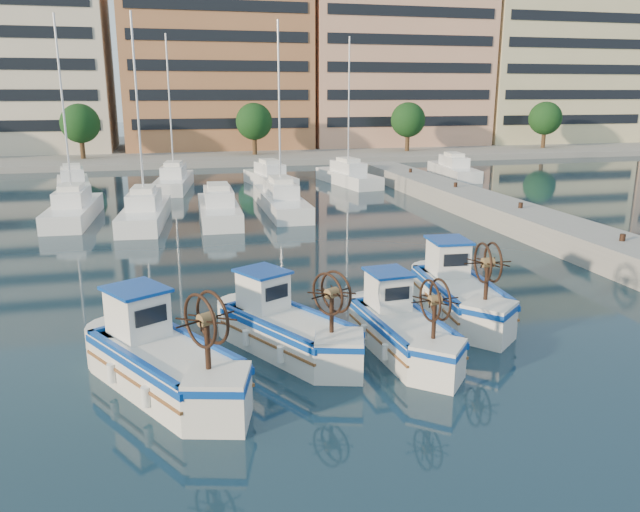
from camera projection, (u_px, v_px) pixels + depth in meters
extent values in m
plane|color=#182F40|center=(377.00, 352.00, 18.16)|extent=(300.00, 300.00, 0.00)
cube|color=gray|center=(590.00, 244.00, 28.52)|extent=(3.00, 60.00, 1.20)
cube|color=gray|center=(210.00, 148.00, 80.99)|extent=(180.00, 40.00, 0.60)
cube|color=beige|center=(3.00, 58.00, 71.04)|extent=(23.00, 14.00, 21.00)
cube|color=#AD6C43|center=(215.00, 43.00, 76.08)|extent=(22.00, 14.00, 25.00)
cube|color=black|center=(220.00, 39.00, 69.50)|extent=(20.24, 0.12, 22.50)
cube|color=#E5A17F|center=(392.00, 58.00, 81.78)|extent=(23.00, 14.00, 22.00)
cube|color=black|center=(412.00, 55.00, 75.21)|extent=(21.16, 0.12, 19.80)
cube|color=beige|center=(548.00, 53.00, 86.84)|extent=(22.00, 14.00, 24.00)
cube|color=black|center=(579.00, 50.00, 80.27)|extent=(20.24, 0.12, 21.60)
cylinder|color=#3F2B19|center=(83.00, 150.00, 64.77)|extent=(0.50, 0.50, 3.00)
sphere|color=#174018|center=(80.00, 123.00, 64.08)|extent=(4.00, 4.00, 4.00)
cylinder|color=#3F2B19|center=(255.00, 146.00, 68.93)|extent=(0.50, 0.50, 3.00)
sphere|color=#174018|center=(254.00, 121.00, 68.24)|extent=(4.00, 4.00, 4.00)
cylinder|color=#3F2B19|center=(407.00, 143.00, 73.09)|extent=(0.50, 0.50, 3.00)
sphere|color=#174018|center=(408.00, 120.00, 72.40)|extent=(4.00, 4.00, 4.00)
cylinder|color=#3F2B19|center=(543.00, 140.00, 77.25)|extent=(0.50, 0.50, 3.00)
sphere|color=#174018|center=(545.00, 118.00, 76.57)|extent=(4.00, 4.00, 4.00)
cube|color=white|center=(74.00, 212.00, 36.54)|extent=(2.64, 8.28, 1.00)
cylinder|color=silver|center=(64.00, 116.00, 35.14)|extent=(0.12, 0.12, 11.00)
cube|color=white|center=(145.00, 215.00, 35.69)|extent=(2.99, 8.37, 1.00)
cylinder|color=silver|center=(138.00, 117.00, 34.29)|extent=(0.12, 0.12, 11.00)
cube|color=white|center=(219.00, 211.00, 36.79)|extent=(2.41, 8.03, 1.00)
cube|color=white|center=(281.00, 203.00, 39.68)|extent=(2.27, 9.97, 1.00)
cylinder|color=silver|center=(279.00, 114.00, 38.28)|extent=(0.12, 0.12, 11.00)
cube|color=white|center=(73.00, 186.00, 46.59)|extent=(3.18, 7.30, 1.00)
cube|color=white|center=(174.00, 183.00, 48.36)|extent=(3.34, 8.58, 1.00)
cylinder|color=silver|center=(170.00, 110.00, 46.96)|extent=(0.12, 0.12, 11.00)
cube|color=white|center=(270.00, 180.00, 49.88)|extent=(3.40, 7.56, 1.00)
cube|color=white|center=(348.00, 178.00, 50.97)|extent=(3.52, 8.61, 1.00)
cylinder|color=silver|center=(349.00, 109.00, 49.57)|extent=(0.12, 0.12, 11.00)
cube|color=white|center=(453.00, 171.00, 55.33)|extent=(3.31, 9.01, 1.00)
cube|color=silver|center=(166.00, 369.00, 15.69)|extent=(3.96, 4.93, 1.14)
cube|color=#0B3894|center=(165.00, 353.00, 15.58)|extent=(4.08, 5.07, 0.17)
cube|color=#176BB9|center=(165.00, 356.00, 15.59)|extent=(3.36, 4.32, 0.07)
cube|color=white|center=(137.00, 313.00, 16.30)|extent=(1.74, 1.82, 1.19)
cube|color=#0B3894|center=(136.00, 289.00, 16.13)|extent=(1.96, 2.04, 0.09)
cylinder|color=#331E14|center=(208.00, 347.00, 14.01)|extent=(0.13, 0.13, 1.26)
cylinder|color=brown|center=(206.00, 319.00, 13.84)|extent=(0.45, 0.44, 0.30)
torus|color=#331E14|center=(200.00, 321.00, 13.73)|extent=(0.70, 1.14, 1.27)
torus|color=#331E14|center=(212.00, 317.00, 13.95)|extent=(0.70, 1.14, 1.27)
cube|color=silver|center=(289.00, 335.00, 18.01)|extent=(3.57, 4.53, 1.05)
cube|color=#0B3894|center=(289.00, 322.00, 17.91)|extent=(3.68, 4.67, 0.16)
cube|color=#176BB9|center=(289.00, 324.00, 17.93)|extent=(3.02, 3.97, 0.06)
cube|color=white|center=(263.00, 291.00, 18.59)|extent=(1.58, 1.66, 1.10)
cube|color=#0B3894|center=(263.00, 271.00, 18.44)|extent=(1.78, 1.86, 0.08)
cylinder|color=#331E14|center=(332.00, 315.00, 16.45)|extent=(0.12, 0.12, 1.15)
cylinder|color=brown|center=(332.00, 293.00, 16.29)|extent=(0.41, 0.40, 0.28)
torus|color=#331E14|center=(328.00, 294.00, 16.20)|extent=(0.62, 1.06, 1.16)
torus|color=#331E14|center=(336.00, 292.00, 16.39)|extent=(0.62, 1.06, 1.16)
cube|color=silver|center=(404.00, 336.00, 18.00)|extent=(2.03, 4.15, 1.01)
cube|color=#0B3894|center=(404.00, 324.00, 17.90)|extent=(2.09, 4.27, 0.15)
cube|color=#176BB9|center=(404.00, 326.00, 17.92)|extent=(1.62, 3.72, 0.06)
cube|color=white|center=(388.00, 290.00, 18.80)|extent=(1.15, 1.32, 1.05)
cube|color=#0B3894|center=(389.00, 272.00, 18.65)|extent=(1.30, 1.48, 0.08)
cylinder|color=#331E14|center=(434.00, 322.00, 16.15)|extent=(0.12, 0.12, 1.11)
cylinder|color=brown|center=(435.00, 300.00, 16.00)|extent=(0.33, 0.29, 0.27)
torus|color=#331E14|center=(430.00, 301.00, 15.95)|extent=(0.15, 1.12, 1.12)
torus|color=#331E14|center=(440.00, 299.00, 16.04)|extent=(0.15, 1.12, 1.12)
cube|color=silver|center=(460.00, 300.00, 20.94)|extent=(2.23, 4.58, 1.11)
cube|color=#0B3894|center=(461.00, 288.00, 20.83)|extent=(2.29, 4.72, 0.17)
cube|color=#176BB9|center=(461.00, 290.00, 20.85)|extent=(1.77, 4.11, 0.06)
cube|color=white|center=(448.00, 258.00, 21.86)|extent=(1.26, 1.46, 1.17)
cube|color=#0B3894|center=(449.00, 240.00, 21.70)|extent=(1.43, 1.63, 0.08)
cylinder|color=#331E14|center=(486.00, 284.00, 18.82)|extent=(0.13, 0.13, 1.23)
cylinder|color=brown|center=(488.00, 263.00, 18.65)|extent=(0.36, 0.32, 0.30)
torus|color=#331E14|center=(483.00, 263.00, 18.62)|extent=(0.16, 1.24, 1.24)
torus|color=#331E14|center=(493.00, 262.00, 18.68)|extent=(0.16, 1.24, 1.24)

